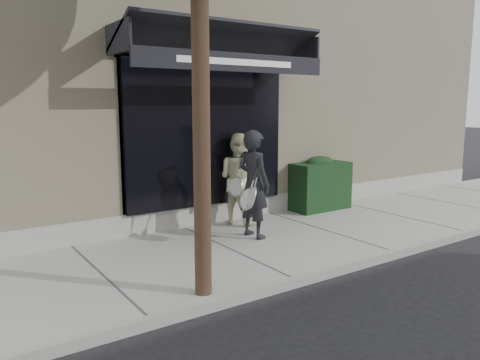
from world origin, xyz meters
TOP-DOWN VIEW (x-y plane):
  - ground at (0.00, 0.00)m, footprint 80.00×80.00m
  - sidewalk at (0.00, 0.00)m, footprint 20.00×3.00m
  - curb at (0.00, -1.55)m, footprint 20.00×0.10m
  - building_facade at (-0.01, 4.96)m, footprint 14.30×8.04m
  - hedge at (1.10, 1.25)m, footprint 1.30×0.70m
  - pedestrian_front at (-1.30, 0.30)m, footprint 0.69×0.92m
  - pedestrian_back at (-1.00, 1.20)m, footprint 0.90×1.00m

SIDE VIEW (x-z plane):
  - ground at x=0.00m, z-range 0.00..0.00m
  - sidewalk at x=0.00m, z-range 0.00..0.12m
  - curb at x=0.00m, z-range 0.00..0.14m
  - hedge at x=1.10m, z-range 0.09..1.23m
  - pedestrian_back at x=-1.00m, z-range 0.12..1.82m
  - pedestrian_front at x=-1.30m, z-range 0.12..1.93m
  - building_facade at x=-0.01m, z-range -0.08..5.56m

